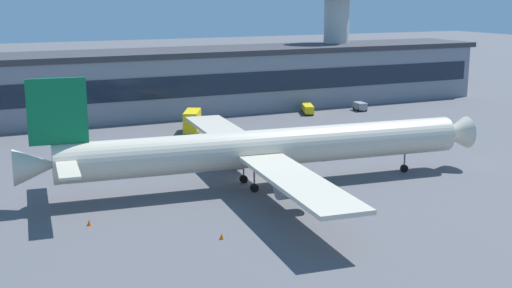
% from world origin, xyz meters
% --- Properties ---
extents(ground_plane, '(600.00, 600.00, 0.00)m').
position_xyz_m(ground_plane, '(0.00, 0.00, 0.00)').
color(ground_plane, '#56565B').
extents(terminal_building, '(168.78, 18.53, 13.80)m').
position_xyz_m(terminal_building, '(0.00, 57.24, 6.92)').
color(terminal_building, gray).
rests_on(terminal_building, ground_plane).
extents(airliner, '(64.62, 55.91, 15.86)m').
position_xyz_m(airliner, '(0.01, -3.43, 5.28)').
color(airliner, beige).
rests_on(airliner, ground_plane).
extents(control_tower, '(11.80, 11.80, 31.80)m').
position_xyz_m(control_tower, '(50.89, 60.90, 19.84)').
color(control_tower, '#B7B7B2').
rests_on(control_tower, ground_plane).
extents(belt_loader, '(4.25, 6.68, 1.95)m').
position_xyz_m(belt_loader, '(33.54, 43.82, 1.15)').
color(belt_loader, yellow).
rests_on(belt_loader, ground_plane).
extents(baggage_tug, '(2.50, 3.83, 1.85)m').
position_xyz_m(baggage_tug, '(46.01, 42.07, 1.09)').
color(baggage_tug, gray).
rests_on(baggage_tug, ground_plane).
extents(catering_truck, '(5.57, 7.60, 4.15)m').
position_xyz_m(catering_truck, '(3.49, 34.75, 2.29)').
color(catering_truck, yellow).
rests_on(catering_truck, ground_plane).
extents(traffic_cone_0, '(0.56, 0.56, 0.70)m').
position_xyz_m(traffic_cone_0, '(-24.54, -9.63, 0.35)').
color(traffic_cone_0, '#F2590C').
rests_on(traffic_cone_0, ground_plane).
extents(traffic_cone_1, '(0.53, 0.53, 0.66)m').
position_xyz_m(traffic_cone_1, '(-12.51, -19.92, 0.33)').
color(traffic_cone_1, '#F2590C').
rests_on(traffic_cone_1, ground_plane).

